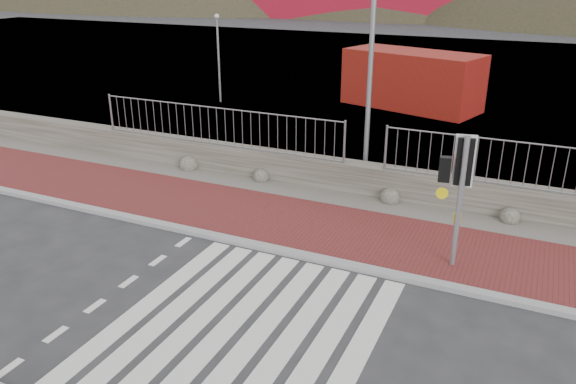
% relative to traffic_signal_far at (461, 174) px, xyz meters
% --- Properties ---
extents(ground, '(220.00, 220.00, 0.00)m').
position_rel_traffic_signal_far_xyz_m(ground, '(-3.02, -3.96, -2.17)').
color(ground, '#28282B').
rests_on(ground, ground).
extents(sidewalk_far, '(40.00, 3.00, 0.08)m').
position_rel_traffic_signal_far_xyz_m(sidewalk_far, '(-3.02, 0.54, -2.13)').
color(sidewalk_far, maroon).
rests_on(sidewalk_far, ground).
extents(kerb_far, '(40.00, 0.25, 0.12)m').
position_rel_traffic_signal_far_xyz_m(kerb_far, '(-3.02, -0.96, -2.12)').
color(kerb_far, gray).
rests_on(kerb_far, ground).
extents(zebra_crossing, '(4.62, 5.60, 0.01)m').
position_rel_traffic_signal_far_xyz_m(zebra_crossing, '(-3.02, -3.96, -2.17)').
color(zebra_crossing, silver).
rests_on(zebra_crossing, ground).
extents(gravel_strip, '(40.00, 1.50, 0.06)m').
position_rel_traffic_signal_far_xyz_m(gravel_strip, '(-3.02, 2.54, -2.14)').
color(gravel_strip, '#59544C').
rests_on(gravel_strip, ground).
extents(stone_wall, '(40.00, 0.60, 0.90)m').
position_rel_traffic_signal_far_xyz_m(stone_wall, '(-3.02, 3.34, -1.72)').
color(stone_wall, '#4A453D').
rests_on(stone_wall, ground).
extents(railing, '(18.07, 0.07, 1.22)m').
position_rel_traffic_signal_far_xyz_m(railing, '(-3.02, 3.19, -0.35)').
color(railing, gray).
rests_on(railing, stone_wall).
extents(quay, '(120.00, 40.00, 0.50)m').
position_rel_traffic_signal_far_xyz_m(quay, '(-3.02, 23.94, -2.17)').
color(quay, '#4C4C4F').
rests_on(quay, ground).
extents(water, '(220.00, 50.00, 0.05)m').
position_rel_traffic_signal_far_xyz_m(water, '(-3.02, 58.94, -2.17)').
color(water, '#3F4C54').
rests_on(water, ground).
extents(hills_backdrop, '(254.00, 90.00, 100.00)m').
position_rel_traffic_signal_far_xyz_m(hills_backdrop, '(3.72, 83.94, -25.23)').
color(hills_backdrop, '#282D1B').
rests_on(hills_backdrop, ground).
extents(traffic_signal_far, '(0.73, 0.34, 3.00)m').
position_rel_traffic_signal_far_xyz_m(traffic_signal_far, '(0.00, 0.00, 0.00)').
color(traffic_signal_far, gray).
rests_on(traffic_signal_far, ground).
extents(streetlight, '(1.75, 0.48, 8.27)m').
position_rel_traffic_signal_far_xyz_m(streetlight, '(-3.12, 4.17, 2.48)').
color(streetlight, gray).
rests_on(streetlight, ground).
extents(shipping_container, '(6.64, 4.22, 2.57)m').
position_rel_traffic_signal_far_xyz_m(shipping_container, '(-4.33, 14.66, -0.89)').
color(shipping_container, maroon).
rests_on(shipping_container, ground).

